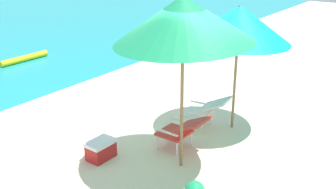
# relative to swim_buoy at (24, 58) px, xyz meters

# --- Properties ---
(ground_plane) EXTENTS (40.00, 40.00, 0.00)m
(ground_plane) POSITION_rel_swim_buoy_xyz_m (-1.23, -2.80, -0.10)
(ground_plane) COLOR beige
(swim_buoy) EXTENTS (1.60, 0.18, 0.18)m
(swim_buoy) POSITION_rel_swim_buoy_xyz_m (0.00, 0.00, 0.00)
(swim_buoy) COLOR yellow
(swim_buoy) RESTS_ON ocean_band
(lounge_chair_left) EXTENTS (0.55, 0.88, 0.68)m
(lounge_chair_left) POSITION_rel_swim_buoy_xyz_m (-1.67, -6.93, 0.31)
(lounge_chair_left) COLOR red
(lounge_chair_left) RESTS_ON ground_plane
(lounge_chair_right) EXTENTS (0.65, 0.94, 0.68)m
(lounge_chair_right) POSITION_rel_swim_buoy_xyz_m (-0.73, -6.81, 0.31)
(lounge_chair_right) COLOR silver
(lounge_chair_right) RESTS_ON ground_plane
(beach_umbrella_left) EXTENTS (2.89, 2.88, 2.73)m
(beach_umbrella_left) POSITION_rel_swim_buoy_xyz_m (-2.11, -7.20, 2.26)
(beach_umbrella_left) COLOR olive
(beach_umbrella_left) RESTS_ON ground_plane
(beach_umbrella_right) EXTENTS (2.63, 2.64, 2.39)m
(beach_umbrella_right) POSITION_rel_swim_buoy_xyz_m (-0.36, -7.22, 1.94)
(beach_umbrella_right) COLOR olive
(beach_umbrella_right) RESTS_ON ground_plane
(cooler_box) EXTENTS (0.48, 0.33, 0.32)m
(cooler_box) POSITION_rel_swim_buoy_xyz_m (-2.70, -5.99, 0.06)
(cooler_box) COLOR red
(cooler_box) RESTS_ON ground_plane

